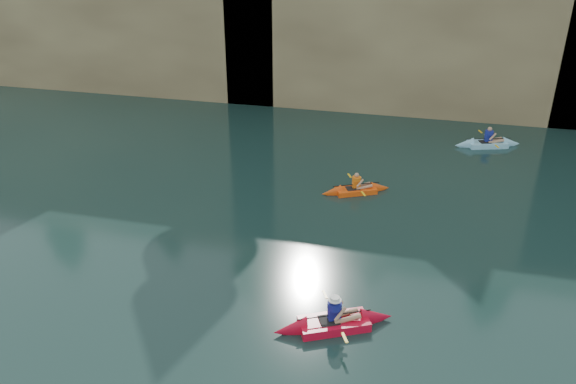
# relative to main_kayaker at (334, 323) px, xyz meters

# --- Properties ---
(ground) EXTENTS (160.00, 160.00, 0.00)m
(ground) POSITION_rel_main_kayaker_xyz_m (-0.37, -1.51, -0.17)
(ground) COLOR black
(ground) RESTS_ON ground
(cliff_slab_west) EXTENTS (26.00, 2.40, 10.56)m
(cliff_slab_west) POSITION_rel_main_kayaker_xyz_m (-20.37, 21.09, 5.11)
(cliff_slab_west) COLOR #9D8E5F
(cliff_slab_west) RESTS_ON ground
(cliff_slab_center) EXTENTS (24.00, 2.40, 11.40)m
(cliff_slab_center) POSITION_rel_main_kayaker_xyz_m (1.63, 21.09, 5.53)
(cliff_slab_center) COLOR #9D8E5F
(cliff_slab_center) RESTS_ON ground
(sea_cave_west) EXTENTS (4.50, 1.00, 4.00)m
(sea_cave_west) POSITION_rel_main_kayaker_xyz_m (-18.37, 20.44, 1.83)
(sea_cave_west) COLOR black
(sea_cave_west) RESTS_ON ground
(sea_cave_center) EXTENTS (3.50, 1.00, 3.20)m
(sea_cave_center) POSITION_rel_main_kayaker_xyz_m (-4.37, 20.44, 1.43)
(sea_cave_center) COLOR black
(sea_cave_center) RESTS_ON ground
(sea_cave_east) EXTENTS (5.00, 1.00, 4.50)m
(sea_cave_east) POSITION_rel_main_kayaker_xyz_m (9.63, 20.44, 2.08)
(sea_cave_east) COLOR black
(sea_cave_east) RESTS_ON ground
(main_kayaker) EXTENTS (3.52, 2.30, 1.31)m
(main_kayaker) POSITION_rel_main_kayaker_xyz_m (0.00, 0.00, 0.00)
(main_kayaker) COLOR red
(main_kayaker) RESTS_ON ground
(kayaker_orange) EXTENTS (3.01, 2.08, 1.15)m
(kayaker_orange) POSITION_rel_main_kayaker_xyz_m (-0.63, 8.95, -0.03)
(kayaker_orange) COLOR #FD510F
(kayaker_orange) RESTS_ON ground
(kayaker_ltblue_mid) EXTENTS (3.51, 2.46, 1.31)m
(kayaker_ltblue_mid) POSITION_rel_main_kayaker_xyz_m (5.17, 16.04, -0.01)
(kayaker_ltblue_mid) COLOR #91D6F3
(kayaker_ltblue_mid) RESTS_ON ground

